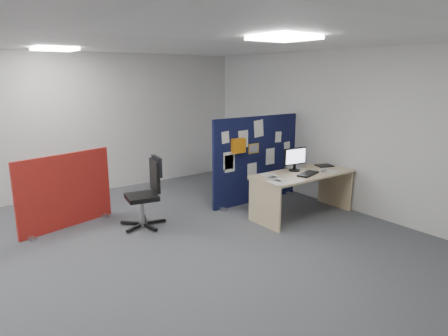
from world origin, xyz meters
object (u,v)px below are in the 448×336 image
office_chair (148,188)px  navy_divider (256,159)px  main_desk (301,182)px  monitor_main (295,158)px  red_divider (66,192)px

office_chair → navy_divider: bearing=9.5°
main_desk → office_chair: size_ratio=1.63×
monitor_main → office_chair: monitor_main is taller
monitor_main → red_divider: bearing=158.8°
navy_divider → office_chair: (-2.11, 0.03, -0.19)m
red_divider → monitor_main: bearing=-41.1°
monitor_main → red_divider: size_ratio=0.30×
navy_divider → main_desk: 1.04m
red_divider → office_chair: 1.25m
monitor_main → red_divider: red_divider is taller
navy_divider → monitor_main: 0.89m
monitor_main → office_chair: 2.41m
main_desk → red_divider: (-3.27, 1.72, -0.00)m
red_divider → main_desk: bearing=-42.8°
navy_divider → main_desk: navy_divider is taller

